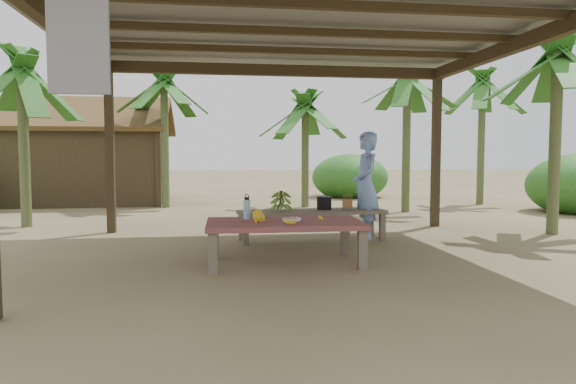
{
  "coord_description": "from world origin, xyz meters",
  "views": [
    {
      "loc": [
        -1.08,
        -6.41,
        1.26
      ],
      "look_at": [
        -0.18,
        0.04,
        0.8
      ],
      "focal_mm": 32.0,
      "sensor_mm": 36.0,
      "label": 1
    }
  ],
  "objects": [
    {
      "name": "pavilion",
      "position": [
        -0.01,
        -0.01,
        2.78
      ],
      "size": [
        6.6,
        5.6,
        2.95
      ],
      "color": "black",
      "rests_on": "ground"
    },
    {
      "name": "banana_plant_e",
      "position": [
        4.28,
        1.14,
        2.61
      ],
      "size": [
        1.8,
        1.8,
        3.1
      ],
      "color": "#596638",
      "rests_on": "ground"
    },
    {
      "name": "banana_plant_n",
      "position": [
        1.08,
        6.03,
        2.25
      ],
      "size": [
        1.8,
        1.8,
        2.73
      ],
      "color": "#596638",
      "rests_on": "ground"
    },
    {
      "name": "banana_plant_far",
      "position": [
        5.73,
        6.12,
        2.9
      ],
      "size": [
        1.8,
        1.8,
        3.4
      ],
      "color": "#596638",
      "rests_on": "ground"
    },
    {
      "name": "hut",
      "position": [
        -4.5,
        8.0,
        1.1
      ],
      "size": [
        4.4,
        3.43,
        2.85
      ],
      "color": "black",
      "rests_on": "ground"
    },
    {
      "name": "loose_banana_side",
      "position": [
        0.14,
        -0.46,
        0.52
      ],
      "size": [
        0.07,
        0.14,
        0.04
      ],
      "primitive_type": "ellipsoid",
      "rotation": [
        0.0,
        0.0,
        0.16
      ],
      "color": "yellow",
      "rests_on": "work_table"
    },
    {
      "name": "skewer_rack",
      "position": [
        0.87,
        1.08,
        0.57
      ],
      "size": [
        0.19,
        0.1,
        0.24
      ],
      "primitive_type": null,
      "rotation": [
        0.0,
        0.0,
        0.09
      ],
      "color": "#A57F47",
      "rests_on": "bench"
    },
    {
      "name": "bench",
      "position": [
        0.33,
        1.08,
        0.39
      ],
      "size": [
        2.24,
        0.79,
        0.45
      ],
      "rotation": [
        0.0,
        0.0,
        0.09
      ],
      "color": "brown",
      "rests_on": "ground"
    },
    {
      "name": "banana_plant_nw",
      "position": [
        -2.32,
        6.43,
        2.83
      ],
      "size": [
        1.8,
        1.8,
        3.32
      ],
      "color": "#596638",
      "rests_on": "ground"
    },
    {
      "name": "plate",
      "position": [
        -0.22,
        -0.53,
        0.52
      ],
      "size": [
        0.23,
        0.23,
        0.04
      ],
      "color": "white",
      "rests_on": "work_table"
    },
    {
      "name": "water_flask",
      "position": [
        -0.72,
        -0.27,
        0.63
      ],
      "size": [
        0.08,
        0.08,
        0.31
      ],
      "color": "#43AAD1",
      "rests_on": "work_table"
    },
    {
      "name": "ground",
      "position": [
        0.0,
        0.0,
        0.0
      ],
      "size": [
        80.0,
        80.0,
        0.0
      ],
      "primitive_type": "plane",
      "color": "brown",
      "rests_on": "ground"
    },
    {
      "name": "green_banana_stalk",
      "position": [
        -0.14,
        1.04,
        0.61
      ],
      "size": [
        0.3,
        0.3,
        0.32
      ],
      "primitive_type": null,
      "rotation": [
        0.0,
        0.0,
        0.09
      ],
      "color": "#598C2D",
      "rests_on": "bench"
    },
    {
      "name": "ripe_banana_bunch",
      "position": [
        -0.65,
        -0.49,
        0.58
      ],
      "size": [
        0.29,
        0.26,
        0.15
      ],
      "primitive_type": null,
      "rotation": [
        0.0,
        0.0,
        -0.23
      ],
      "color": "yellow",
      "rests_on": "work_table"
    },
    {
      "name": "woman",
      "position": [
        1.17,
        1.13,
        0.81
      ],
      "size": [
        0.41,
        0.6,
        1.63
      ],
      "primitive_type": "imported",
      "rotation": [
        0.0,
        0.0,
        -1.6
      ],
      "color": "#7B9DE8",
      "rests_on": "ground"
    },
    {
      "name": "loose_banana_front",
      "position": [
        -0.27,
        -0.82,
        0.52
      ],
      "size": [
        0.15,
        0.08,
        0.04
      ],
      "primitive_type": "ellipsoid",
      "rotation": [
        0.0,
        0.0,
        1.82
      ],
      "color": "yellow",
      "rests_on": "work_table"
    },
    {
      "name": "banana_plant_ne",
      "position": [
        3.14,
        4.64,
        2.74
      ],
      "size": [
        1.8,
        1.8,
        3.23
      ],
      "color": "#596638",
      "rests_on": "ground"
    },
    {
      "name": "banana_plant_w",
      "position": [
        -4.44,
        3.21,
        2.51
      ],
      "size": [
        1.8,
        1.8,
        2.99
      ],
      "color": "#596638",
      "rests_on": "ground"
    },
    {
      "name": "cooking_pot",
      "position": [
        0.53,
        1.16,
        0.54
      ],
      "size": [
        0.22,
        0.22,
        0.19
      ],
      "primitive_type": "cylinder",
      "color": "black",
      "rests_on": "bench"
    },
    {
      "name": "work_table",
      "position": [
        -0.3,
        -0.53,
        0.43
      ],
      "size": [
        1.82,
        1.03,
        0.5
      ],
      "rotation": [
        0.0,
        0.0,
        -0.02
      ],
      "color": "brown",
      "rests_on": "ground"
    }
  ]
}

